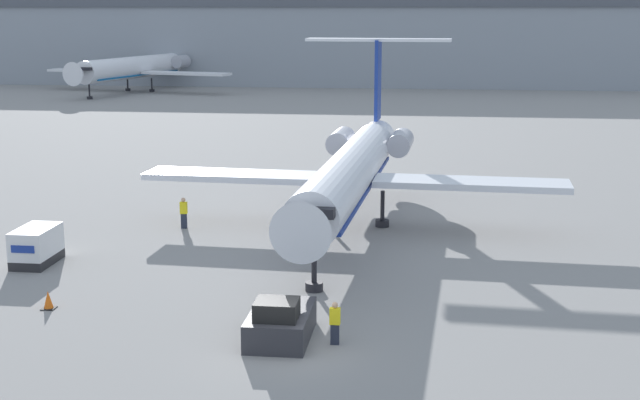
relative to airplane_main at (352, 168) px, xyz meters
name	(u,v)px	position (x,y,z in m)	size (l,w,h in m)	color
ground_plane	(285,349)	(-0.78, -19.00, -3.50)	(600.00, 600.00, 0.00)	gray
terminal_building	(401,42)	(-0.78, 101.00, 3.51)	(180.00, 16.80, 13.95)	#8C939E
airplane_main	(352,168)	(0.00, 0.00, 0.00)	(24.36, 28.82, 10.38)	silver
pushback_tug	(280,322)	(-1.13, -17.94, -2.84)	(2.28, 3.91, 1.79)	#2D2D33
luggage_cart	(36,246)	(-14.78, -9.33, -2.58)	(1.65, 2.96, 1.83)	#232326
worker_near_tug	(335,322)	(1.00, -18.27, -2.63)	(0.40, 0.24, 1.66)	#232838
worker_by_wing	(184,212)	(-9.56, -1.29, -2.55)	(0.40, 0.25, 1.80)	#232838
traffic_cone_left	(48,300)	(-11.39, -15.71, -3.13)	(0.56, 0.56, 0.77)	black
airplane_parked_far_left	(136,67)	(-40.34, 82.49, 0.25)	(30.62, 31.21, 10.49)	white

